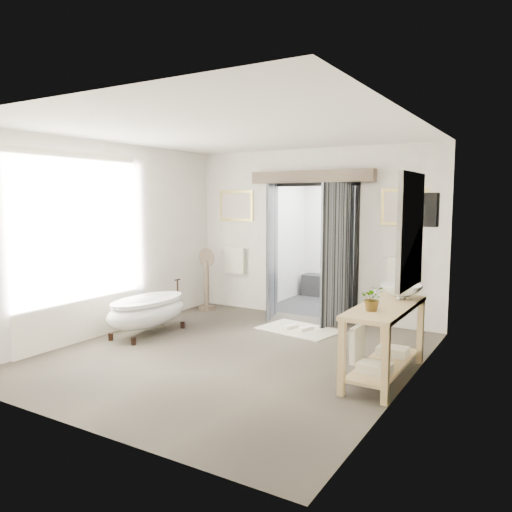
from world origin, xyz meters
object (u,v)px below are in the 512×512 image
vanity (382,335)px  basin (401,292)px  clawfoot_tub (148,310)px  rug (299,329)px

vanity → basin: 0.63m
vanity → clawfoot_tub: bearing=179.4°
vanity → rug: size_ratio=1.33×
vanity → rug: 2.31m
clawfoot_tub → rug: (1.87, 1.39, -0.36)m
clawfoot_tub → vanity: 3.61m
rug → basin: size_ratio=2.40×
rug → basin: (1.82, -0.97, 0.93)m
clawfoot_tub → vanity: vanity is taller
vanity → rug: vanity is taller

